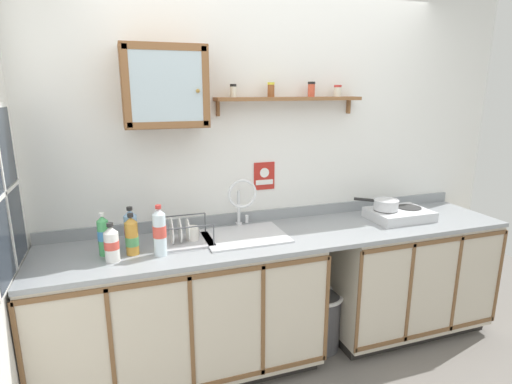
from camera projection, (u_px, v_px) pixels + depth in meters
The scene contains 20 objects.
back_wall at pixel (271, 163), 2.97m from camera, with size 3.86×0.07×2.67m.
lower_cabinet_run at pixel (183, 313), 2.65m from camera, with size 1.77×0.64×0.89m.
lower_cabinet_run_right at pixel (403, 275), 3.19m from camera, with size 1.25×0.64×0.89m.
countertop at pixel (288, 235), 2.77m from camera, with size 3.22×0.66×0.03m, color gray.
backsplash at pixel (272, 214), 3.04m from camera, with size 3.22×0.02×0.08m, color gray.
sink at pixel (244, 238), 2.71m from camera, with size 0.54×0.46×0.51m.
hot_plate_stove at pixel (399, 214), 3.05m from camera, with size 0.44×0.32×0.08m.
saucepan at pixel (385, 204), 3.02m from camera, with size 0.28×0.25×0.08m.
bottle_water_blue_0 at pixel (131, 229), 2.48m from camera, with size 0.08×0.08×0.26m.
bottle_opaque_white_1 at pixel (112, 244), 2.28m from camera, with size 0.08×0.08×0.23m.
bottle_juice_amber_2 at pixel (132, 237), 2.38m from camera, with size 0.08×0.08×0.25m.
bottle_water_clear_3 at pixel (160, 232), 2.36m from camera, with size 0.08×0.08×0.30m.
bottle_soda_green_4 at pixel (103, 235), 2.37m from camera, with size 0.07×0.07×0.26m.
dish_rack at pixel (183, 237), 2.57m from camera, with size 0.34×0.27×0.17m.
mug at pixel (193, 234), 2.60m from camera, with size 0.10×0.10×0.10m.
wall_cabinet at pixel (165, 87), 2.47m from camera, with size 0.50×0.28×0.49m.
spice_shelf at pixel (291, 97), 2.81m from camera, with size 1.06×0.14×0.23m.
warning_sign at pixel (264, 176), 2.95m from camera, with size 0.16×0.01×0.20m.
window at pixel (2, 194), 2.05m from camera, with size 0.03×0.67×0.88m.
trash_bin at pixel (321, 319), 2.98m from camera, with size 0.31×0.31×0.43m.
Camera 1 is at (-1.05, -1.98, 1.86)m, focal length 28.56 mm.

